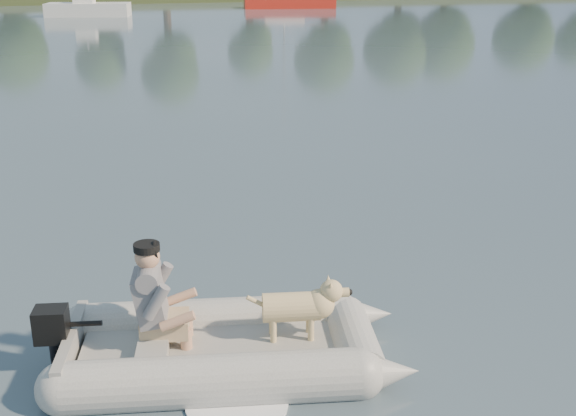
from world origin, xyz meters
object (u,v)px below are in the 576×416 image
object	(u,v)px
sailboat	(288,2)
man	(152,293)
motorboat	(87,0)
dog	(291,312)
dinghy	(226,310)

from	to	relation	value
sailboat	man	bearing A→B (deg)	-98.33
sailboat	motorboat	bearing A→B (deg)	-157.04
man	dog	size ratio (longest dim) A/B	1.16
man	motorboat	xyz separation A→B (m)	(-1.27, 44.84, 0.26)
man	sailboat	xyz separation A→B (m)	(13.57, 49.04, -0.40)
man	sailboat	distance (m)	50.89
motorboat	sailboat	bearing A→B (deg)	26.50
motorboat	sailboat	xyz separation A→B (m)	(14.84, 4.21, -0.67)
dog	motorboat	distance (m)	45.13
man	sailboat	size ratio (longest dim) A/B	0.12
man	motorboat	distance (m)	44.86
sailboat	dog	bearing A→B (deg)	-96.73
dog	motorboat	size ratio (longest dim) A/B	0.17
dinghy	motorboat	xyz separation A→B (m)	(-1.99, 45.00, 0.46)
man	motorboat	world-z (taller)	motorboat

